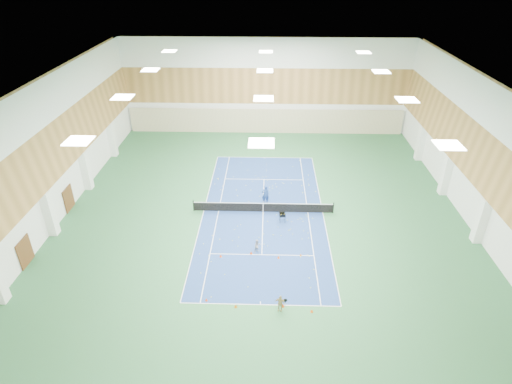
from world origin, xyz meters
TOP-DOWN VIEW (x-y plane):
  - ground at (0.00, 0.00)m, footprint 40.00×40.00m
  - room_shell at (0.00, 0.00)m, footprint 36.00×40.00m
  - wood_cladding at (0.00, 0.00)m, footprint 36.00×40.00m
  - ceiling_light_grid at (0.00, 0.00)m, footprint 21.40×25.40m
  - court_surface at (0.00, 0.00)m, footprint 10.97×23.77m
  - tennis_balls_scatter at (0.00, 0.00)m, footprint 10.57×22.77m
  - tennis_net at (0.00, 0.00)m, footprint 12.80×0.10m
  - back_curtain at (0.00, 19.75)m, footprint 35.40×0.16m
  - door_left_a at (-17.92, -8.00)m, footprint 0.08×1.80m
  - door_left_b at (-17.92, 0.00)m, footprint 0.08×1.80m
  - coach at (0.18, 1.52)m, footprint 0.82×0.65m
  - child_court at (-0.36, -6.01)m, footprint 0.71×0.69m
  - child_apron at (1.31, -12.34)m, footprint 0.80×0.49m
  - ball_cart at (1.71, -1.60)m, footprint 0.59×0.59m
  - cone_svc_a at (-3.23, -6.76)m, footprint 0.22×0.22m
  - cone_svc_b at (-0.85, -6.31)m, footprint 0.23×0.23m
  - cone_svc_c at (1.32, -6.78)m, footprint 0.21×0.21m
  - cone_svc_d at (3.08, -6.41)m, footprint 0.17×0.17m
  - cone_base_a at (-3.72, -11.61)m, footprint 0.21×0.21m
  - cone_base_b at (-1.66, -12.16)m, footprint 0.22×0.22m
  - cone_base_c at (1.53, -12.00)m, footprint 0.22×0.22m
  - cone_base_d at (3.44, -12.45)m, footprint 0.21×0.21m

SIDE VIEW (x-z plane):
  - ground at x=0.00m, z-range 0.00..0.00m
  - court_surface at x=0.00m, z-range 0.00..0.01m
  - tennis_balls_scatter at x=0.00m, z-range 0.01..0.08m
  - cone_svc_d at x=3.08m, z-range 0.00..0.19m
  - cone_base_d at x=3.44m, z-range 0.00..0.23m
  - cone_base_a at x=-3.72m, z-range 0.00..0.23m
  - cone_svc_c at x=1.32m, z-range 0.00..0.24m
  - cone_base_b at x=-1.66m, z-range 0.00..0.24m
  - cone_svc_a at x=-3.23m, z-range 0.00..0.24m
  - cone_base_c at x=1.53m, z-range 0.00..0.25m
  - cone_svc_b at x=-0.85m, z-range 0.00..0.25m
  - ball_cart at x=1.71m, z-range 0.00..0.91m
  - tennis_net at x=0.00m, z-range 0.00..1.10m
  - child_court at x=-0.36m, z-range 0.00..1.16m
  - child_apron at x=1.31m, z-range 0.00..1.27m
  - coach at x=0.18m, z-range 0.00..1.96m
  - door_left_a at x=-17.92m, z-range 0.00..2.20m
  - door_left_b at x=-17.92m, z-range 0.00..2.20m
  - back_curtain at x=0.00m, z-range 0.00..3.20m
  - room_shell at x=0.00m, z-range 0.00..12.00m
  - wood_cladding at x=0.00m, z-range 4.00..12.00m
  - ceiling_light_grid at x=0.00m, z-range 11.89..11.95m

